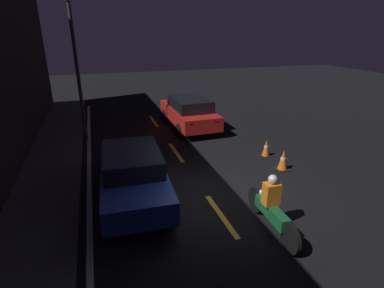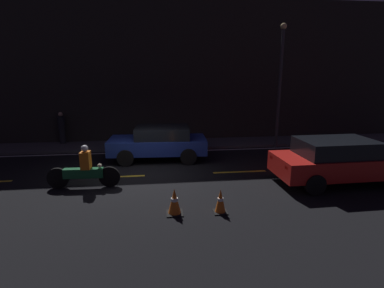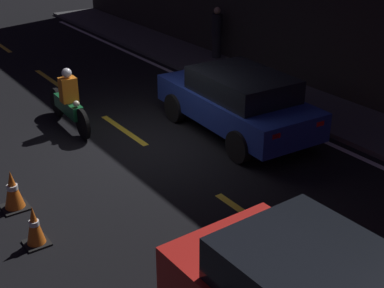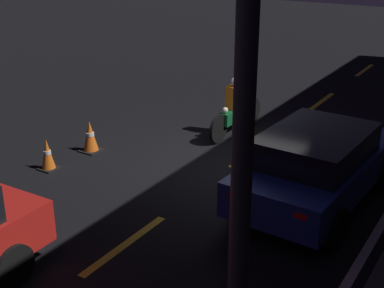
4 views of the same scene
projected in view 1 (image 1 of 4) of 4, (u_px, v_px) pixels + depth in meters
The scene contains 12 objects.
ground_plane at pixel (207, 196), 8.66m from camera, with size 56.00×56.00×0.00m, color black.
raised_curb at pixel (38, 224), 7.35m from camera, with size 28.00×1.92×0.11m.
lane_dash_c at pixel (221, 215), 7.77m from camera, with size 2.00×0.14×0.01m.
lane_dash_d at pixel (176, 152), 11.77m from camera, with size 2.00×0.14×0.01m.
lane_dash_e at pixel (154, 121), 15.77m from camera, with size 2.00×0.14×0.01m.
lane_solid_kerb at pixel (90, 216), 7.72m from camera, with size 25.20×0.14×0.01m.
sedan_blue at pixel (133, 174), 8.30m from camera, with size 4.10×2.00×1.41m.
taxi_red at pixel (189, 112), 14.52m from camera, with size 4.38×1.98×1.49m.
motorcycle at pixel (272, 209), 7.03m from camera, with size 2.30×0.37×1.41m.
traffic_cone_near at pixel (283, 160), 10.21m from camera, with size 0.44×0.44×0.71m.
traffic_cone_mid at pixel (266, 148), 11.31m from camera, with size 0.37×0.37×0.66m.
street_lamp at pixel (77, 63), 12.10m from camera, with size 0.28×0.28×5.76m.
Camera 1 is at (-7.04, 2.76, 4.51)m, focal length 28.00 mm.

